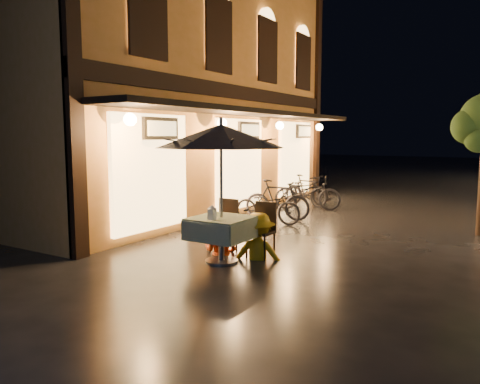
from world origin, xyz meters
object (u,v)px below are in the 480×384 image
Objects in this scene: bicycle_0 at (267,205)px; table_lantern at (212,211)px; patio_umbrella at (221,136)px; cafe_table at (221,228)px; person_yellow at (259,214)px; person_orange at (221,215)px.

table_lantern is at bearing -169.53° from bicycle_0.
patio_umbrella is 1.26m from table_lantern.
table_lantern is (-0.00, -0.28, -1.23)m from patio_umbrella.
table_lantern is at bearing -90.00° from cafe_table.
person_yellow is (0.41, 0.55, -1.35)m from patio_umbrella.
person_yellow is at bearing 63.64° from table_lantern.
table_lantern is 0.18× the size of person_orange.
patio_umbrella is 1.52m from person_yellow.
table_lantern is 0.93m from person_yellow.
table_lantern is (0.00, -0.28, 0.33)m from cafe_table.
person_orange reaches higher than table_lantern.
bicycle_0 is (-1.44, 2.99, -0.34)m from person_yellow.
person_yellow reaches higher than cafe_table.
patio_umbrella reaches higher than bicycle_0.
person_orange is 0.88× the size of person_yellow.
person_orange is at bearing 124.90° from patio_umbrella.
bicycle_0 is (-1.03, 3.55, -1.69)m from patio_umbrella.
bicycle_0 is (-0.66, 3.02, -0.25)m from person_orange.
cafe_table is 3.96× the size of table_lantern.
table_lantern is 3.99m from bicycle_0.
patio_umbrella reaches higher than person_orange.
person_yellow is 3.34m from bicycle_0.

